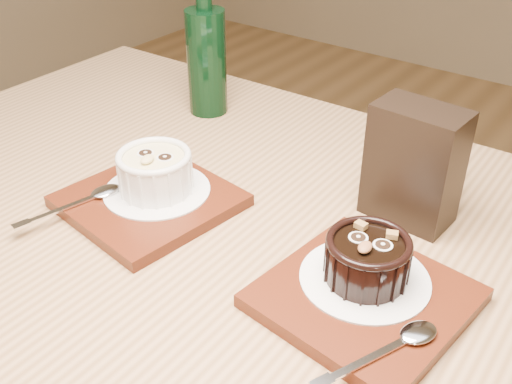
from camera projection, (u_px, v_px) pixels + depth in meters
table at (242, 313)px, 0.70m from camera, size 1.22×0.82×0.75m
tray_left at (150, 201)px, 0.73m from camera, size 0.20×0.20×0.01m
doily_left at (157, 190)px, 0.73m from camera, size 0.13×0.13×0.00m
ramekin_white at (155, 170)px, 0.72m from camera, size 0.09×0.09×0.05m
spoon_left at (79, 201)px, 0.71m from camera, size 0.06×0.14×0.01m
tray_right at (364, 298)px, 0.58m from camera, size 0.20×0.20×0.01m
doily_right at (365, 278)px, 0.59m from camera, size 0.13×0.13×0.00m
ramekin_dark at (367, 257)px, 0.58m from camera, size 0.08×0.08×0.05m
spoon_right at (388, 348)px, 0.51m from camera, size 0.07×0.13×0.01m
condiment_stand at (414, 165)px, 0.68m from camera, size 0.10×0.07×0.14m
green_bottle at (207, 58)px, 0.91m from camera, size 0.06×0.06×0.23m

